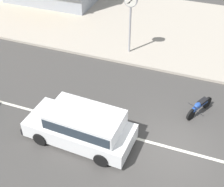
{
  "coord_description": "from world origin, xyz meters",
  "views": [
    {
      "loc": [
        0.6,
        -8.87,
        9.81
      ],
      "look_at": [
        -3.28,
        1.56,
        0.8
      ],
      "focal_mm": 50.0,
      "sensor_mm": 36.0,
      "label": 1
    }
  ],
  "objects": [
    {
      "name": "ground_plane",
      "position": [
        0.0,
        0.0,
        0.0
      ],
      "size": [
        160.0,
        160.0,
        0.0
      ],
      "primitive_type": "plane",
      "color": "#423F3D"
    },
    {
      "name": "minivan_white_3",
      "position": [
        -3.69,
        -0.84,
        0.85
      ],
      "size": [
        4.65,
        2.15,
        1.56
      ],
      "color": "white",
      "rests_on": "ground"
    },
    {
      "name": "street_clock",
      "position": [
        -4.0,
        6.39,
        2.79
      ],
      "size": [
        0.71,
        0.22,
        3.48
      ],
      "color": "#9E9EA3",
      "rests_on": "kerb_strip"
    },
    {
      "name": "lane_centre_stripe",
      "position": [
        0.0,
        0.0,
        0.0
      ],
      "size": [
        50.4,
        0.14,
        0.01
      ],
      "primitive_type": "cube",
      "color": "silver",
      "rests_on": "ground"
    },
    {
      "name": "motorcycle_0",
      "position": [
        0.63,
        2.54,
        0.42
      ],
      "size": [
        0.99,
        1.65,
        0.8
      ],
      "color": "black",
      "rests_on": "ground"
    },
    {
      "name": "kerb_strip",
      "position": [
        0.0,
        10.22,
        0.07
      ],
      "size": [
        68.0,
        10.0,
        0.15
      ],
      "primitive_type": "cube",
      "color": "#ADA393",
      "rests_on": "ground"
    }
  ]
}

